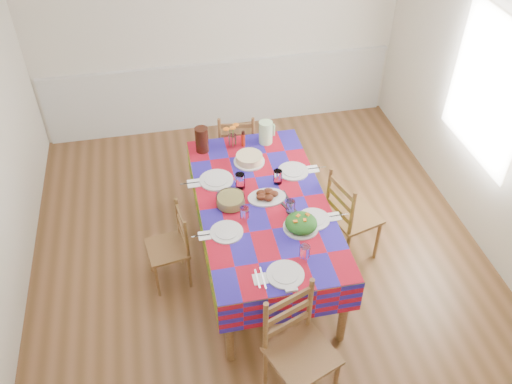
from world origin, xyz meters
The scene contains 23 objects.
room centered at (0.00, 0.00, 1.35)m, with size 4.58×5.08×2.78m.
wainscot centered at (0.00, 2.48, 0.49)m, with size 4.41×0.06×0.92m.
window_right centered at (2.23, 0.30, 1.50)m, with size 1.40×1.40×0.00m, color white.
dining_table centered at (0.00, -0.09, 0.74)m, with size 1.15×2.14×0.83m.
setting_near_head centered at (0.05, -0.92, 0.86)m, with size 0.48×0.32×0.14m.
setting_left_near centered at (-0.32, -0.37, 0.86)m, with size 0.51×0.31×0.14m.
setting_left_far centered at (-0.30, 0.24, 0.87)m, with size 0.58×0.35×0.15m.
setting_right_near centered at (0.32, -0.36, 0.86)m, with size 0.53×0.31×0.14m.
setting_right_far centered at (0.32, 0.23, 0.86)m, with size 0.55×0.32×0.14m.
meat_platter centered at (0.05, -0.05, 0.86)m, with size 0.35×0.25×0.07m.
salad_platter centered at (0.25, -0.48, 0.88)m, with size 0.30×0.30×0.13m.
pasta_bowl centered at (-0.29, -0.07, 0.88)m, with size 0.26×0.26×0.09m.
cake centered at (0.00, 0.51, 0.87)m, with size 0.30×0.30×0.08m.
serving_utensils centered at (0.21, -0.18, 0.84)m, with size 0.17×0.38×0.01m.
flower_vase centered at (-0.12, 0.80, 0.94)m, with size 0.17×0.14×0.26m.
hot_sauce centered at (-0.01, 0.80, 0.92)m, with size 0.04×0.04×0.17m, color #A9210D.
green_pitcher centered at (0.23, 0.81, 0.95)m, with size 0.14×0.14×0.24m, color #C0EDA7.
tea_pitcher centered at (-0.43, 0.79, 0.96)m, with size 0.13×0.13×0.26m, color black.
name_card centered at (0.00, -1.12, 0.84)m, with size 0.10×0.03×0.02m, color silver.
chair_near centered at (-0.01, -1.44, 0.52)m, with size 0.59×0.58×1.05m.
chair_far centered at (0.00, 1.26, 0.47)m, with size 0.47×0.46×0.95m.
chair_left centered at (-0.86, -0.08, 0.42)m, with size 0.41×0.43×0.85m.
chair_right centered at (0.86, -0.10, 0.50)m, with size 0.53×0.54×1.01m.
Camera 1 is at (-0.79, -3.63, 4.06)m, focal length 38.00 mm.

